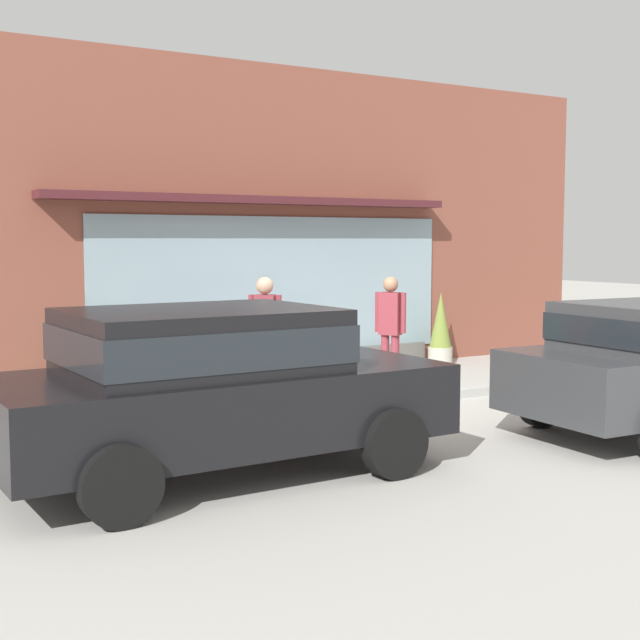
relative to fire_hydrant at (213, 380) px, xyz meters
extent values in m
plane|color=#B2AFA8|center=(1.88, -0.50, -0.44)|extent=(60.00, 60.00, 0.00)
cube|color=#B2B2AD|center=(1.88, -0.70, -0.38)|extent=(14.00, 0.24, 0.12)
cube|color=brown|center=(1.88, 2.70, 2.09)|extent=(14.00, 0.36, 5.04)
cube|color=#8CA5B2|center=(2.29, 2.50, 1.02)|extent=(6.37, 0.03, 2.28)
cube|color=#4C1E23|center=(1.88, 2.35, 2.41)|extent=(6.97, 0.56, 0.12)
cube|color=#605E59|center=(1.88, 2.48, -0.26)|extent=(6.77, 0.20, 0.36)
cylinder|color=red|center=(0.00, 0.00, -0.41)|extent=(0.37, 0.37, 0.06)
cylinder|color=red|center=(0.00, 0.00, -0.06)|extent=(0.25, 0.25, 0.63)
sphere|color=red|center=(0.00, 0.00, 0.32)|extent=(0.26, 0.26, 0.26)
cylinder|color=red|center=(-0.16, 0.00, -0.03)|extent=(0.10, 0.09, 0.09)
cylinder|color=red|center=(0.16, 0.00, -0.03)|extent=(0.10, 0.09, 0.09)
cylinder|color=red|center=(0.00, -0.16, -0.03)|extent=(0.09, 0.10, 0.09)
cylinder|color=#333847|center=(0.89, 0.11, -0.01)|extent=(0.12, 0.12, 0.85)
cylinder|color=#333847|center=(0.78, 0.19, -0.01)|extent=(0.12, 0.12, 0.85)
cube|color=#8E333D|center=(0.83, 0.15, 0.74)|extent=(0.33, 0.32, 0.64)
sphere|color=tan|center=(0.83, 0.15, 1.18)|extent=(0.23, 0.23, 0.23)
cylinder|color=#8E333D|center=(0.97, 0.03, 0.75)|extent=(0.08, 0.08, 0.61)
cylinder|color=#8E333D|center=(0.69, 0.27, 0.75)|extent=(0.08, 0.08, 0.61)
cube|color=#846647|center=(1.03, -0.04, 0.47)|extent=(0.25, 0.23, 0.28)
cylinder|color=#8E333D|center=(2.99, 0.18, -0.02)|extent=(0.12, 0.12, 0.83)
cylinder|color=#8E333D|center=(2.91, 0.31, -0.02)|extent=(0.12, 0.12, 0.83)
cube|color=#8E333D|center=(2.95, 0.25, 0.71)|extent=(0.33, 0.37, 0.62)
sphere|color=#A37556|center=(2.95, 0.25, 1.14)|extent=(0.23, 0.23, 0.23)
cylinder|color=#8E333D|center=(3.06, 0.07, 0.72)|extent=(0.08, 0.08, 0.59)
cylinder|color=#8E333D|center=(2.84, 0.42, 0.72)|extent=(0.08, 0.08, 0.59)
cylinder|color=black|center=(3.03, -2.73, -0.13)|extent=(0.62, 0.21, 0.61)
cube|color=black|center=(-1.13, -2.71, 0.24)|extent=(4.28, 1.97, 0.68)
cube|color=black|center=(-1.34, -2.71, 0.84)|extent=(2.37, 1.78, 0.62)
cube|color=#1E2328|center=(-1.34, -2.71, 0.84)|extent=(2.41, 1.80, 0.34)
cylinder|color=black|center=(0.17, -1.72, -0.10)|extent=(0.67, 0.19, 0.66)
cylinder|color=black|center=(0.21, -3.66, -0.10)|extent=(0.67, 0.19, 0.66)
cylinder|color=black|center=(-2.46, -1.76, -0.10)|extent=(0.67, 0.19, 0.66)
cylinder|color=black|center=(-2.43, -3.70, -0.10)|extent=(0.67, 0.19, 0.66)
cylinder|color=#B7B2A3|center=(0.22, 2.23, -0.31)|extent=(0.34, 0.34, 0.24)
cone|color=#2D6B33|center=(0.22, 2.23, 0.15)|extent=(0.30, 0.30, 0.68)
cylinder|color=#33473D|center=(-1.11, 1.92, -0.31)|extent=(0.45, 0.45, 0.24)
sphere|color=#3D8442|center=(-1.11, 1.92, 0.08)|extent=(0.65, 0.65, 0.65)
cylinder|color=#B7B2A3|center=(5.35, 2.04, -0.28)|extent=(0.44, 0.44, 0.31)
cone|color=olive|center=(5.35, 2.04, 0.36)|extent=(0.39, 0.39, 0.98)
camera|label=1|loc=(-4.50, -10.11, 1.78)|focal=48.90mm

